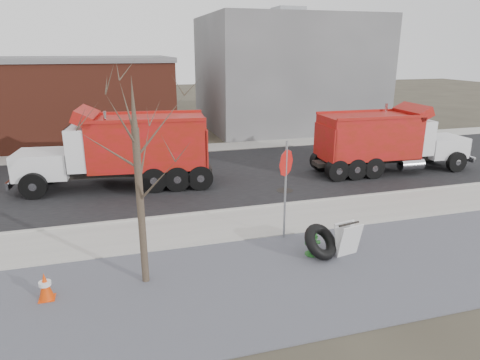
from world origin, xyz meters
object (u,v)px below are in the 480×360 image
object	(u,v)px
sandwich_board	(348,239)
dump_truck_red_b	(124,148)
fire_hydrant	(313,244)
stop_sign	(286,174)
truck_tire	(321,242)
dump_truck_red_a	(386,139)

from	to	relation	value
sandwich_board	dump_truck_red_b	bearing A→B (deg)	113.97
sandwich_board	fire_hydrant	bearing A→B (deg)	151.69
stop_sign	dump_truck_red_b	distance (m)	8.22
truck_tire	dump_truck_red_a	xyz separation A→B (m)	(7.01, 7.27, 1.13)
dump_truck_red_b	fire_hydrant	bearing A→B (deg)	127.45
stop_sign	dump_truck_red_b	world-z (taller)	dump_truck_red_b
stop_sign	fire_hydrant	bearing A→B (deg)	-93.15
sandwich_board	dump_truck_red_b	xyz separation A→B (m)	(-5.86, 8.46, 1.21)
truck_tire	sandwich_board	size ratio (longest dim) A/B	1.43
fire_hydrant	dump_truck_red_b	size ratio (longest dim) A/B	0.10
truck_tire	sandwich_board	bearing A→B (deg)	-10.07
stop_sign	sandwich_board	size ratio (longest dim) A/B	3.17
fire_hydrant	truck_tire	world-z (taller)	truck_tire
fire_hydrant	truck_tire	xyz separation A→B (m)	(0.17, -0.16, 0.12)
truck_tire	sandwich_board	distance (m)	0.80
sandwich_board	dump_truck_red_b	size ratio (longest dim) A/B	0.12
fire_hydrant	truck_tire	size ratio (longest dim) A/B	0.56
fire_hydrant	dump_truck_red_a	xyz separation A→B (m)	(7.18, 7.11, 1.25)
fire_hydrant	sandwich_board	xyz separation A→B (m)	(0.95, -0.30, 0.16)
sandwich_board	dump_truck_red_a	size ratio (longest dim) A/B	0.13
fire_hydrant	dump_truck_red_a	world-z (taller)	dump_truck_red_a
truck_tire	stop_sign	xyz separation A→B (m)	(-0.51, 1.50, 1.62)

